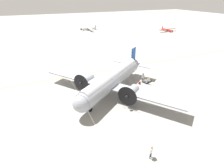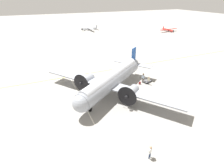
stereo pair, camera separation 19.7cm
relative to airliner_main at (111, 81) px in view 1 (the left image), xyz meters
The scene contains 11 objects.
ground_plane 2.63m from the airliner_main, 143.94° to the right, with size 300.00×300.00×0.00m, color gray.
apron_line_eastwest 10.46m from the airliner_main, 92.02° to the right, with size 120.00×0.16×0.01m.
apron_line_northsouth 5.83m from the airliner_main, ahead, with size 0.16×120.00×0.01m.
airliner_main is the anchor object (origin of this frame).
crew_foreground 14.26m from the airliner_main, 83.79° to the left, with size 0.51×0.34×1.66m.
passenger_boarding 8.27m from the airliner_main, behind, with size 0.31×0.53×1.65m.
ramp_agent 7.90m from the airliner_main, 168.04° to the right, with size 0.40×0.61×1.89m.
suitcase_near_door 7.12m from the airliner_main, behind, with size 0.39×0.17×0.53m.
baggage_cart 8.98m from the airliner_main, behind, with size 2.22×1.77×0.56m.
light_aircraft_distant 62.45m from the airliner_main, 103.51° to the right, with size 8.42×11.31×2.14m.
light_aircraft_taxiing 63.57m from the airliner_main, 138.37° to the right, with size 9.89×7.34×1.91m.
Camera 1 is at (10.94, 24.58, 15.57)m, focal length 28.00 mm.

